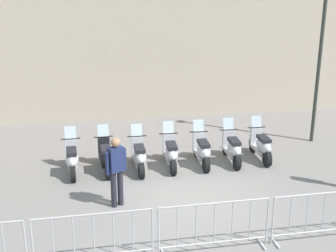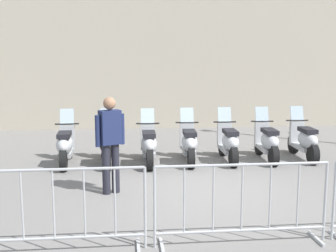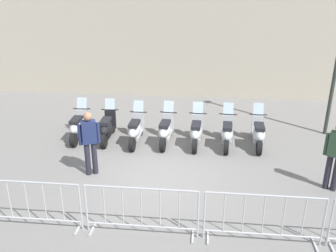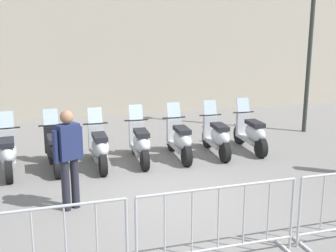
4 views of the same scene
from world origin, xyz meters
name	(u,v)px [view 1 (image 1 of 4)]	position (x,y,z in m)	size (l,w,h in m)	color
ground_plane	(187,199)	(0.00, 0.00, 0.00)	(120.00, 120.00, 0.00)	slate
motorcycle_0	(72,159)	(-2.81, 2.19, 0.45)	(0.56, 1.72, 1.24)	black
motorcycle_1	(106,156)	(-1.86, 2.18, 0.45)	(0.56, 1.72, 1.24)	black
motorcycle_2	(139,156)	(-0.92, 2.05, 0.45)	(0.56, 1.72, 1.24)	black
motorcycle_3	(171,153)	(0.02, 2.11, 0.45)	(0.56, 1.73, 1.24)	black
motorcycle_4	(202,151)	(0.96, 2.10, 0.45)	(0.56, 1.72, 1.24)	black
motorcycle_5	(232,148)	(1.91, 2.10, 0.45)	(0.56, 1.73, 1.24)	black
motorcycle_6	(261,146)	(2.85, 2.16, 0.45)	(0.56, 1.72, 1.24)	black
barrier_segment_1	(94,239)	(-2.37, -2.26, 0.53)	(2.27, 0.46, 1.07)	#B2B5B7
barrier_segment_2	(214,227)	(-0.02, -2.29, 0.53)	(2.27, 0.46, 1.07)	#B2B5B7
barrier_segment_3	(323,216)	(2.33, -2.31, 0.53)	(2.27, 0.46, 1.07)	#B2B5B7
street_lamp	(322,32)	(5.28, 3.45, 3.70)	(0.36, 0.36, 6.18)	#2D332D
officer_near_row_end	(116,168)	(-1.74, 0.02, 0.98)	(0.51, 0.35, 1.73)	#23232D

